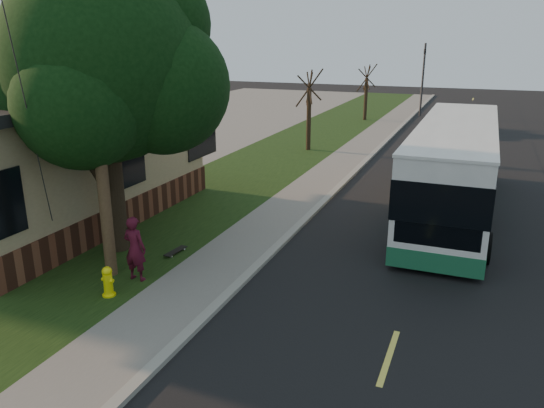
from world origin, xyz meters
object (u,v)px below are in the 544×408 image
at_px(bare_tree_far, 366,93).
at_px(distant_car, 462,120).
at_px(fire_hydrant, 108,281).
at_px(utility_pole, 94,95).
at_px(bare_tree_near, 309,111).
at_px(dumpster, 47,193).
at_px(transit_bus, 454,166).
at_px(leafy_tree, 107,67).
at_px(traffic_signal, 423,75).
at_px(skateboarder, 135,249).
at_px(skateboard_main, 176,251).

relative_size(bare_tree_far, distant_car, 0.88).
height_order(fire_hydrant, utility_pole, utility_pole).
relative_size(bare_tree_near, dumpster, 2.44).
xyz_separation_m(transit_bus, dumpster, (-13.12, -5.25, -0.95)).
bearing_deg(bare_tree_near, leafy_tree, -92.50).
relative_size(bare_tree_far, traffic_signal, 0.73).
bearing_deg(bare_tree_far, skateboarder, -89.01).
bearing_deg(fire_hydrant, bare_tree_near, 92.86).
bearing_deg(fire_hydrant, distant_car, 76.55).
bearing_deg(bare_tree_near, distant_car, 51.26).
relative_size(utility_pole, transit_bus, 0.78).
relative_size(utility_pole, traffic_signal, 1.65).
xyz_separation_m(traffic_signal, skateboard_main, (-3.00, -31.19, -3.03)).
xyz_separation_m(transit_bus, skateboard_main, (-6.93, -6.92, -1.55)).
distance_m(bare_tree_far, distant_car, 7.54).
bearing_deg(fire_hydrant, bare_tree_far, 90.76).
bearing_deg(bare_tree_near, dumpster, -111.00).
height_order(transit_bus, skateboarder, transit_bus).
xyz_separation_m(fire_hydrant, dumpster, (-6.09, 4.48, 0.30)).
distance_m(leafy_tree, bare_tree_far, 27.56).
bearing_deg(leafy_tree, transit_bus, 39.48).
bearing_deg(distant_car, leafy_tree, -105.35).
xyz_separation_m(fire_hydrant, traffic_signal, (3.10, 34.00, 2.73)).
bearing_deg(skateboarder, fire_hydrant, 85.22).
bearing_deg(skateboard_main, transit_bus, 44.98).
xyz_separation_m(leafy_tree, skateboarder, (1.67, -1.67, -4.26)).
relative_size(bare_tree_near, transit_bus, 0.37).
relative_size(fire_hydrant, skateboard_main, 0.86).
height_order(skateboard_main, dumpster, dumpster).
relative_size(transit_bus, distant_car, 2.55).
bearing_deg(skateboard_main, bare_tree_far, 91.05).
bearing_deg(distant_car, skateboard_main, -101.86).
relative_size(traffic_signal, transit_bus, 0.47).
bearing_deg(dumpster, bare_tree_far, 77.43).
bearing_deg(skateboarder, dumpster, -28.43).
distance_m(utility_pole, bare_tree_near, 17.19).
xyz_separation_m(bare_tree_far, traffic_signal, (3.50, 4.00, 1.16)).
height_order(leafy_tree, bare_tree_near, leafy_tree).
bearing_deg(utility_pole, skateboard_main, 66.06).
distance_m(traffic_signal, dumpster, 31.01).
bearing_deg(transit_bus, fire_hydrant, -125.84).
height_order(utility_pole, distant_car, utility_pole).
distance_m(fire_hydrant, skateboard_main, 2.83).
relative_size(leafy_tree, traffic_signal, 1.42).
xyz_separation_m(fire_hydrant, transit_bus, (7.03, 9.73, 1.25)).
bearing_deg(traffic_signal, skateboard_main, -95.49).
height_order(utility_pole, dumpster, utility_pole).
xyz_separation_m(skateboard_main, dumpster, (-6.19, 1.67, 0.60)).
xyz_separation_m(utility_pole, leafy_tree, (-0.87, 1.66, 0.54)).
relative_size(leafy_tree, skateboarder, 4.66).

